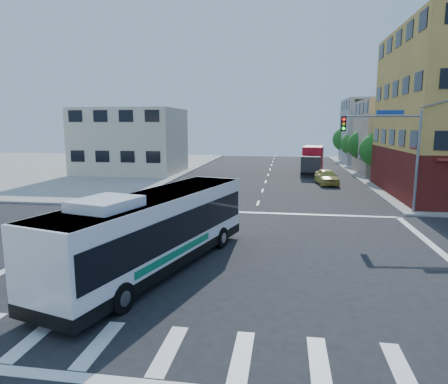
# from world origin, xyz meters

# --- Properties ---
(ground) EXTENTS (120.00, 120.00, 0.00)m
(ground) POSITION_xyz_m (0.00, 0.00, 0.00)
(ground) COLOR black
(ground) RESTS_ON ground
(sidewalk_nw) EXTENTS (50.00, 50.00, 0.15)m
(sidewalk_nw) POSITION_xyz_m (-35.00, 35.00, 0.07)
(sidewalk_nw) COLOR gray
(sidewalk_nw) RESTS_ON ground
(building_east_near) EXTENTS (12.06, 10.06, 9.00)m
(building_east_near) POSITION_xyz_m (16.98, 33.98, 4.51)
(building_east_near) COLOR #C4AE95
(building_east_near) RESTS_ON ground
(building_east_far) EXTENTS (12.06, 10.06, 10.00)m
(building_east_far) POSITION_xyz_m (16.98, 47.98, 5.01)
(building_east_far) COLOR #9E9E99
(building_east_far) RESTS_ON ground
(building_west) EXTENTS (12.06, 10.06, 8.00)m
(building_west) POSITION_xyz_m (-17.02, 29.98, 4.01)
(building_west) COLOR beige
(building_west) RESTS_ON ground
(signal_mast_ne) EXTENTS (7.91, 1.13, 8.07)m
(signal_mast_ne) POSITION_xyz_m (9.08, 10.62, 4.98)
(signal_mast_ne) COLOR slate
(signal_mast_ne) RESTS_ON ground
(street_tree_a) EXTENTS (3.60, 3.60, 5.53)m
(street_tree_a) POSITION_xyz_m (11.90, 27.92, 3.59)
(street_tree_a) COLOR #352013
(street_tree_a) RESTS_ON ground
(street_tree_b) EXTENTS (3.80, 3.80, 5.79)m
(street_tree_b) POSITION_xyz_m (11.90, 35.92, 3.75)
(street_tree_b) COLOR #352013
(street_tree_b) RESTS_ON ground
(street_tree_c) EXTENTS (3.40, 3.40, 5.29)m
(street_tree_c) POSITION_xyz_m (11.90, 43.92, 3.46)
(street_tree_c) COLOR #352013
(street_tree_c) RESTS_ON ground
(street_tree_d) EXTENTS (4.00, 4.00, 6.03)m
(street_tree_d) POSITION_xyz_m (11.90, 51.92, 3.88)
(street_tree_d) COLOR #352013
(street_tree_d) RESTS_ON ground
(transit_bus) EXTENTS (5.70, 12.26, 3.56)m
(transit_bus) POSITION_xyz_m (-3.23, -2.14, 1.74)
(transit_bus) COLOR black
(transit_bus) RESTS_ON ground
(box_truck) EXTENTS (3.13, 7.79, 3.41)m
(box_truck) POSITION_xyz_m (5.32, 32.24, 1.65)
(box_truck) COLOR #29282E
(box_truck) RESTS_ON ground
(parked_car) EXTENTS (2.40, 4.86, 1.60)m
(parked_car) POSITION_xyz_m (6.25, 23.96, 0.80)
(parked_car) COLOR #C1B74F
(parked_car) RESTS_ON ground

